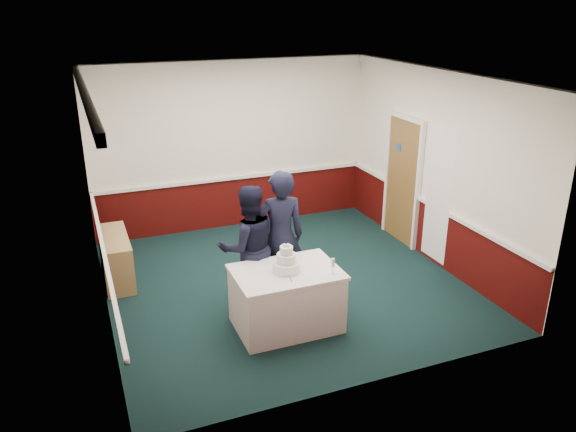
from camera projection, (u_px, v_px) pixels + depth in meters
name	position (u px, v px, depth m)	size (l,w,h in m)	color
ground	(284.00, 283.00, 8.33)	(5.00, 5.00, 0.00)	black
room_shell	(274.00, 144.00, 8.17)	(5.00, 5.00, 3.00)	white
sideboard	(116.00, 258.00, 8.31)	(0.41, 1.20, 0.70)	tan
cake_table	(286.00, 298.00, 7.09)	(1.32, 0.92, 0.79)	white
wedding_cake	(286.00, 263.00, 6.91)	(0.35, 0.35, 0.36)	white
cake_knife	(290.00, 278.00, 6.77)	(0.01, 0.22, 0.01)	silver
champagne_flute	(333.00, 263.00, 6.83)	(0.05, 0.05, 0.21)	silver
person_man	(248.00, 247.00, 7.45)	(0.84, 0.65, 1.72)	black
person_woman	(280.00, 237.00, 7.57)	(0.68, 0.45, 1.87)	black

